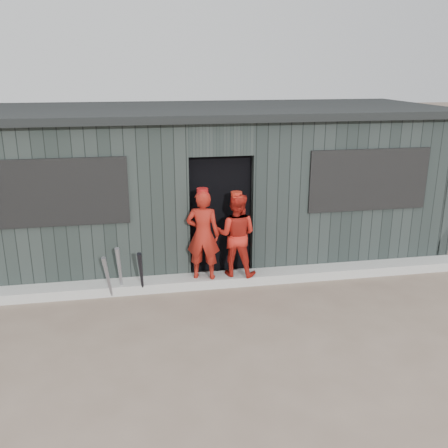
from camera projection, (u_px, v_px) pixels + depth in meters
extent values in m
plane|color=#6F5B4D|center=(250.00, 344.00, 6.19)|extent=(80.00, 80.00, 0.00)
cube|color=#ADADA8|center=(224.00, 279.00, 7.88)|extent=(8.00, 0.36, 0.15)
cone|color=gray|center=(120.00, 271.00, 7.37)|extent=(0.11, 0.27, 0.80)
cone|color=gray|center=(108.00, 277.00, 7.26)|extent=(0.16, 0.26, 0.70)
cone|color=black|center=(141.00, 274.00, 7.33)|extent=(0.11, 0.34, 0.75)
imported|color=maroon|center=(203.00, 235.00, 7.56)|extent=(0.58, 0.46, 1.40)
imported|color=red|center=(236.00, 235.00, 7.70)|extent=(0.78, 0.70, 1.31)
imported|color=#A7A7A7|center=(242.00, 234.00, 8.28)|extent=(0.68, 0.51, 1.27)
cube|color=black|center=(208.00, 186.00, 9.12)|extent=(7.60, 2.70, 2.20)
cube|color=#29312E|center=(72.00, 210.00, 7.41)|extent=(3.50, 0.20, 2.50)
cube|color=#28302E|center=(356.00, 197.00, 8.17)|extent=(3.50, 0.20, 2.50)
cube|color=#2B3331|center=(220.00, 139.00, 7.49)|extent=(1.00, 0.20, 0.50)
cube|color=#2A322F|center=(404.00, 176.00, 9.76)|extent=(0.20, 3.00, 2.50)
cube|color=#262D2A|center=(198.00, 169.00, 10.41)|extent=(8.00, 0.20, 2.50)
cube|color=black|center=(207.00, 110.00, 8.71)|extent=(8.30, 3.30, 0.12)
cube|color=black|center=(58.00, 193.00, 7.18)|extent=(2.00, 0.04, 1.00)
cube|color=black|center=(369.00, 180.00, 7.99)|extent=(2.00, 0.04, 1.00)
cube|color=black|center=(208.00, 192.00, 8.08)|extent=(0.21, 0.21, 0.89)
cube|color=black|center=(219.00, 193.00, 8.20)|extent=(0.25, 0.21, 0.94)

